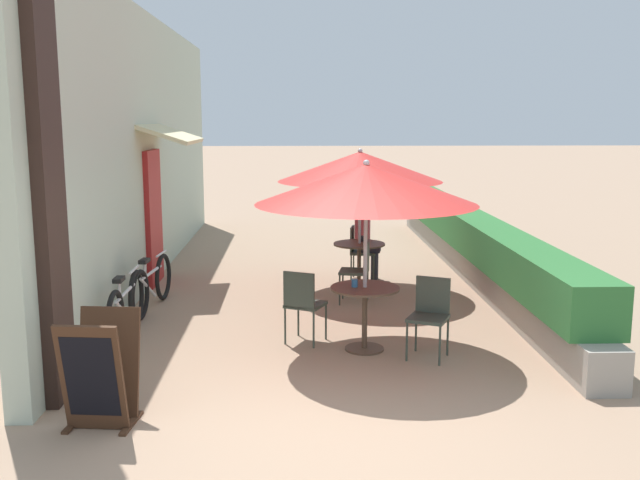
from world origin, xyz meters
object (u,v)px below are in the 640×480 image
Objects in this scene: cafe_chair_near_left at (430,311)px; cafe_chair_mid_left at (359,267)px; coffee_cup_near at (355,283)px; patio_umbrella_mid at (360,167)px; patio_table_mid at (359,256)px; coffee_cup_mid at (362,239)px; bicycle_leaning at (126,307)px; patio_umbrella_near at (366,184)px; bicycle_second at (152,284)px; cafe_chair_near_right at (303,300)px; seated_patron_mid_right at (366,238)px; cafe_chair_mid_right at (359,248)px; patio_table_near at (365,304)px; menu_board at (101,371)px.

cafe_chair_mid_left is (-0.57, 2.31, 0.00)m from cafe_chair_near_left.
patio_umbrella_mid is (0.30, 2.79, 1.11)m from coffee_cup_near.
patio_table_mid is 0.29m from coffee_cup_mid.
bicycle_leaning reaches higher than patio_table_mid.
bicycle_second is at bearing 146.42° from patio_umbrella_near.
coffee_cup_near is at bearing -175.87° from cafe_chair_mid_left.
coffee_cup_mid is at bearing 83.13° from coffee_cup_near.
cafe_chair_mid_left is 9.67× the size of coffee_cup_mid.
cafe_chair_near_left is at bearing -155.44° from cafe_chair_mid_left.
cafe_chair_near_right reaches higher than coffee_cup_near.
cafe_chair_near_left is 1.00× the size of cafe_chair_near_right.
cafe_chair_mid_left reaches higher than coffee_cup_mid.
cafe_chair_near_left is 2.38m from cafe_chair_mid_left.
seated_patron_mid_right is (0.36, 3.51, -1.19)m from patio_umbrella_near.
coffee_cup_near is 0.04× the size of patio_umbrella_mid.
patio_umbrella_near is 1.00× the size of patio_umbrella_mid.
bicycle_leaning is (-2.99, -2.20, -0.16)m from patio_table_mid.
patio_umbrella_near is 2.81× the size of cafe_chair_near_right.
bicycle_leaning is at bearing -143.61° from patio_table_mid.
cafe_chair_near_right is 2.00m from cafe_chair_mid_left.
cafe_chair_mid_right reaches higher than bicycle_leaning.
patio_table_near is 0.73m from cafe_chair_near_right.
patio_umbrella_near is 1.41× the size of bicycle_second.
coffee_cup_near is at bearing 45.56° from menu_board.
seated_patron_mid_right reaches higher than cafe_chair_near_left.
cafe_chair_near_right reaches higher than coffee_cup_mid.
patio_umbrella_near is at bearing 44.00° from menu_board.
cafe_chair_mid_right reaches higher than patio_table_near.
bicycle_second reaches higher than patio_table_near.
coffee_cup_near is 0.05× the size of bicycle_second.
menu_board is at bearing -142.10° from patio_table_near.
coffee_cup_mid is at bearing 70.88° from patio_umbrella_mid.
bicycle_leaning is (-2.80, 0.60, -1.52)m from patio_umbrella_near.
patio_umbrella_near is (0.00, 0.00, 1.35)m from patio_table_near.
patio_table_near is 0.44× the size of bicycle_leaning.
cafe_chair_mid_right is 4.23m from bicycle_leaning.
patio_umbrella_near is at bearing -93.83° from patio_table_mid.
cafe_chair_near_left and cafe_chair_mid_right have the same top height.
bicycle_second is (0.07, 1.21, -0.01)m from bicycle_leaning.
cafe_chair_mid_right is at bearing 99.32° from cafe_chair_near_right.
coffee_cup_mid is at bearing 9.73° from cafe_chair_mid_right.
cafe_chair_mid_right is (0.12, 1.46, 0.00)m from cafe_chair_mid_left.
patio_umbrella_near is 1.11m from coffee_cup_near.
cafe_chair_near_left is 9.67× the size of coffee_cup_near.
cafe_chair_near_left is 1.00× the size of cafe_chair_mid_right.
bicycle_leaning is (-3.04, -2.35, -0.41)m from coffee_cup_mid.
menu_board is (-1.74, -2.14, -0.04)m from cafe_chair_near_right.
patio_umbrella_mid is 1.38× the size of bicycle_leaning.
menu_board is (-3.12, -1.65, -0.04)m from cafe_chair_near_left.
cafe_chair_near_left is 3.77m from seated_patron_mid_right.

